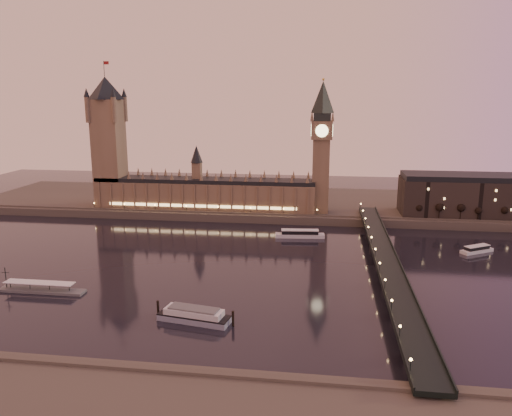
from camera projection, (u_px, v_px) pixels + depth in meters
The scene contains 16 objects.
ground at pixel (223, 266), 290.33m from camera, with size 700.00×700.00×0.00m, color black.
far_embankment at pixel (293, 203), 445.18m from camera, with size 560.00×130.00×6.00m, color #423D35.
palace_of_westminster at pixel (204, 190), 407.92m from camera, with size 180.00×26.62×52.00m.
victoria_tower at pixel (108, 135), 408.97m from camera, with size 31.68×31.68×118.00m.
big_ben at pixel (322, 139), 386.14m from camera, with size 17.68×17.68×104.00m.
westminster_bridge at pixel (385, 264), 276.90m from camera, with size 13.20×260.00×15.30m.
city_block at pixel (504, 194), 386.04m from camera, with size 155.00×45.00×34.00m.
bare_tree_0 at pixel (417, 208), 375.61m from camera, with size 5.46×5.46×11.10m.
bare_tree_1 at pixel (438, 209), 373.58m from camera, with size 5.46×5.46×11.10m.
bare_tree_2 at pixel (460, 209), 371.55m from camera, with size 5.46×5.46×11.10m.
bare_tree_3 at pixel (481, 210), 369.52m from camera, with size 5.46×5.46×11.10m.
bare_tree_4 at pixel (503, 210), 367.49m from camera, with size 5.46×5.46×11.10m.
cruise_boat_a at pixel (300, 234), 348.56m from camera, with size 34.68×10.52×5.46m.
cruise_boat_c at pixel (477, 249), 314.71m from camera, with size 22.49×17.09×4.53m.
moored_barge at pixel (194, 315), 217.80m from camera, with size 36.54×14.45×6.80m.
pontoon_pier at pixel (41, 289), 251.38m from camera, with size 44.55×7.42×11.88m.
Camera 1 is at (56.61, -270.81, 96.13)m, focal length 35.00 mm.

